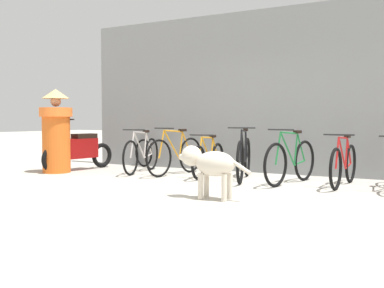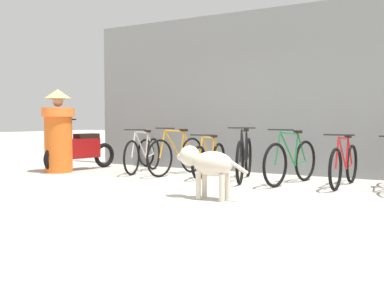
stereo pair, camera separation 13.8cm
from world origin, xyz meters
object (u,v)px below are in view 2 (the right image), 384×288
Objects in this scene: bicycle_3 at (244,158)px; spare_tire_right at (146,153)px; bicycle_2 at (209,159)px; stray_dog at (207,163)px; person_in_robes at (58,131)px; bicycle_5 at (344,165)px; bicycle_0 at (143,154)px; bicycle_4 at (291,161)px; motorcycle at (81,150)px; bicycle_1 at (177,155)px.

bicycle_3 reaches higher than spare_tire_right.
stray_dog is (1.04, -2.09, 0.15)m from bicycle_2.
bicycle_2 is 1.50× the size of stray_dog.
stray_dog is 4.22m from person_in_robes.
bicycle_3 is 2.01m from stray_dog.
bicycle_5 is at bearing -11.89° from spare_tire_right.
bicycle_0 is 1.48m from bicycle_2.
spare_tire_right is at bearing -98.90° from person_in_robes.
bicycle_5 is (0.82, 0.13, -0.03)m from bicycle_4.
motorcycle is (-2.88, -0.31, 0.10)m from bicycle_2.
motorcycle is 1.08× the size of person_in_robes.
bicycle_3 reaches higher than stray_dog.
bicycle_3 is 2.99m from spare_tire_right.
bicycle_5 is 0.90× the size of motorcycle.
bicycle_4 is (1.60, -0.17, 0.05)m from bicycle_2.
bicycle_0 is at bearing -40.13° from stray_dog.
bicycle_4 is 4.48m from motorcycle.
bicycle_3 is at bearing 96.02° from bicycle_1.
person_in_robes is (-0.09, -0.54, 0.41)m from motorcycle.
person_in_robes is at bearing -1.36° from motorcycle.
bicycle_1 is at bearing -92.09° from bicycle_2.
bicycle_2 is 2.51× the size of spare_tire_right.
bicycle_4 reaches higher than spare_tire_right.
bicycle_5 is at bearing -124.62° from stray_dog.
bicycle_4 is at bearing 100.30° from motorcycle.
bicycle_4 reaches higher than stray_dog.
bicycle_3 is at bearing -19.62° from spare_tire_right.
bicycle_0 is at bearing -80.78° from bicycle_4.
motorcycle is at bearing -83.70° from bicycle_5.
bicycle_1 is at bearing -141.90° from person_in_robes.
bicycle_1 is at bearing -50.73° from stray_dog.
bicycle_2 is 0.87× the size of motorcycle.
bicycle_4 is 2.00m from stray_dog.
bicycle_2 is 2.26m from spare_tire_right.
bicycle_2 is 2.90m from motorcycle.
bicycle_2 is at bearing -23.39° from spare_tire_right.
bicycle_1 is 2.21m from motorcycle.
bicycle_1 is 3.10m from bicycle_5.
bicycle_5 reaches higher than stray_dog.
person_in_robes is at bearing -69.62° from bicycle_4.
stray_dog is at bearing -6.75° from bicycle_3.
bicycle_2 is at bearing 101.73° from bicycle_1.
bicycle_5 is at bearing 83.98° from bicycle_2.
bicycle_3 is at bearing -150.21° from person_in_robes.
bicycle_4 is (0.85, -0.07, -0.01)m from bicycle_3.
stray_dog is (-1.37, -2.05, 0.13)m from bicycle_5.
bicycle_3 is 0.86m from bicycle_4.
bicycle_1 is at bearing -33.95° from spare_tire_right.
bicycle_0 reaches higher than spare_tire_right.
bicycle_5 is (1.67, 0.06, -0.04)m from bicycle_3.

